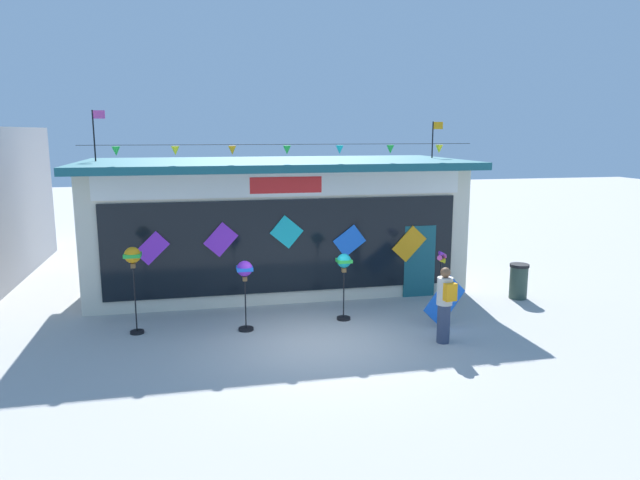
% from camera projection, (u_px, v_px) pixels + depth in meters
% --- Properties ---
extents(ground_plane, '(80.00, 80.00, 0.00)m').
position_uv_depth(ground_plane, '(318.00, 343.00, 12.70)').
color(ground_plane, '#ADAAA5').
extents(kite_shop_building, '(10.73, 5.08, 5.11)m').
position_uv_depth(kite_shop_building, '(275.00, 222.00, 17.24)').
color(kite_shop_building, beige).
rests_on(kite_shop_building, ground_plane).
extents(wind_spinner_far_left, '(0.37, 0.37, 2.01)m').
position_uv_depth(wind_spinner_far_left, '(133.00, 263.00, 12.99)').
color(wind_spinner_far_left, black).
rests_on(wind_spinner_far_left, ground_plane).
extents(wind_spinner_left, '(0.37, 0.37, 1.65)m').
position_uv_depth(wind_spinner_left, '(245.00, 276.00, 13.26)').
color(wind_spinner_left, black).
rests_on(wind_spinner_left, ground_plane).
extents(wind_spinner_center_left, '(0.35, 0.35, 1.65)m').
position_uv_depth(wind_spinner_center_left, '(344.00, 268.00, 14.04)').
color(wind_spinner_center_left, black).
rests_on(wind_spinner_center_left, ground_plane).
extents(wind_spinner_center_right, '(0.32, 0.31, 1.67)m').
position_uv_depth(wind_spinner_center_right, '(441.00, 279.00, 14.36)').
color(wind_spinner_center_right, black).
rests_on(wind_spinner_center_right, ground_plane).
extents(person_near_camera, '(0.34, 0.47, 1.68)m').
position_uv_depth(person_near_camera, '(445.00, 303.00, 12.55)').
color(person_near_camera, '#333D56').
rests_on(person_near_camera, ground_plane).
extents(trash_bin, '(0.52, 0.52, 0.97)m').
position_uv_depth(trash_bin, '(519.00, 281.00, 16.02)').
color(trash_bin, '#2D4238').
rests_on(trash_bin, ground_plane).
extents(display_kite_on_ground, '(1.19, 0.36, 1.19)m').
position_uv_depth(display_kite_on_ground, '(445.00, 301.00, 13.79)').
color(display_kite_on_ground, blue).
rests_on(display_kite_on_ground, ground_plane).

